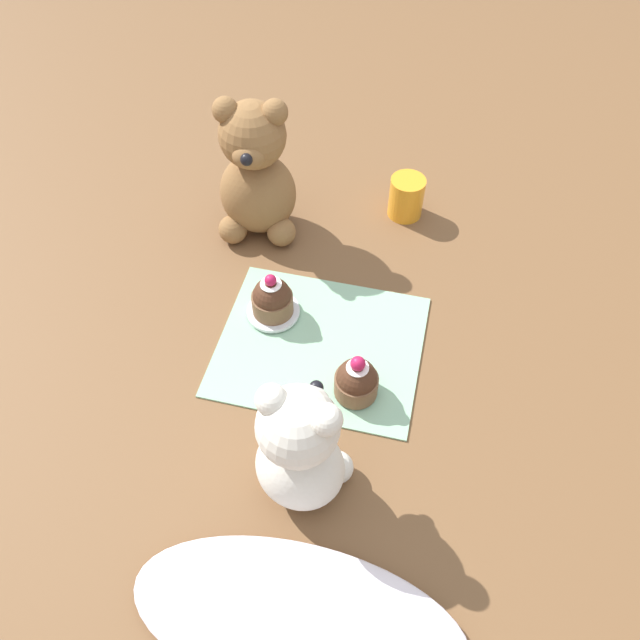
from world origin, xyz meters
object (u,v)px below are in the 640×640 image
Objects in this scene: cupcake_near_cream_bear at (356,380)px; juice_glass at (406,197)px; teddy_bear_tan at (256,175)px; cupcake_near_tan_bear at (272,298)px; saucer_plate at (273,311)px; teddy_bear_cream at (300,450)px.

juice_glass is at bearing -91.54° from cupcake_near_cream_bear.
cupcake_near_tan_bear is at bearing -76.61° from teddy_bear_tan.
teddy_bear_tan is at bearing -52.41° from cupcake_near_cream_bear.
cupcake_near_tan_bear is at bearing 0.00° from saucer_plate.
cupcake_near_cream_bear is at bearing -61.35° from teddy_bear_tan.
cupcake_near_tan_bear is (0.00, 0.00, 0.03)m from saucer_plate.
teddy_bear_cream reaches higher than cupcake_near_cream_bear.
teddy_bear_cream reaches higher than juice_glass.
teddy_bear_cream is at bearing -75.98° from teddy_bear_tan.
saucer_plate is 1.10× the size of juice_glass.
cupcake_near_tan_bear is at bearing 59.82° from juice_glass.
juice_glass is at bearing -120.18° from saucer_plate.
teddy_bear_cream is 0.27m from saucer_plate.
juice_glass is at bearing -120.18° from cupcake_near_tan_bear.
cupcake_near_tan_bear is 1.05× the size of juice_glass.
juice_glass is (-0.01, -0.35, 0.00)m from cupcake_near_cream_bear.
teddy_bear_cream is 2.90× the size of juice_glass.
saucer_plate is (0.10, -0.23, -0.08)m from teddy_bear_cream.
teddy_bear_tan is 0.19m from cupcake_near_tan_bear.
saucer_plate is at bearing 0.00° from cupcake_near_tan_bear.
teddy_bear_cream is 2.77× the size of cupcake_near_tan_bear.
cupcake_near_cream_bear is 0.17m from cupcake_near_tan_bear.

